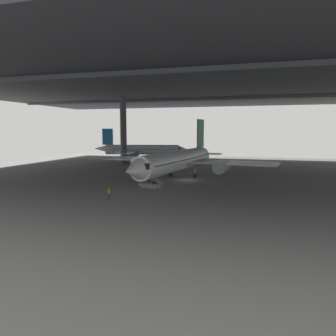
# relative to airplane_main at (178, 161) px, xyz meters

# --- Properties ---
(ground_plane) EXTENTS (110.00, 110.00, 0.00)m
(ground_plane) POSITION_rel_airplane_main_xyz_m (1.45, -0.83, -3.41)
(ground_plane) COLOR slate
(hangar_structure) EXTENTS (121.00, 99.00, 18.83)m
(hangar_structure) POSITION_rel_airplane_main_xyz_m (1.37, 12.93, 14.78)
(hangar_structure) COLOR #4C4F54
(hangar_structure) RESTS_ON ground_plane
(airplane_main) EXTENTS (34.95, 35.87, 11.27)m
(airplane_main) POSITION_rel_airplane_main_xyz_m (0.00, 0.00, 0.00)
(airplane_main) COLOR white
(airplane_main) RESTS_ON ground_plane
(boarding_stairs) EXTENTS (4.32, 2.04, 4.62)m
(boarding_stairs) POSITION_rel_airplane_main_xyz_m (-2.05, -9.76, -2.69)
(boarding_stairs) COLOR slate
(boarding_stairs) RESTS_ON ground_plane
(crew_worker_near_nose) EXTENTS (0.35, 0.51, 1.65)m
(crew_worker_near_nose) POSITION_rel_airplane_main_xyz_m (-4.34, -19.52, -2.48)
(crew_worker_near_nose) COLOR #232838
(crew_worker_near_nose) RESTS_ON ground_plane
(crew_worker_by_stairs) EXTENTS (0.46, 0.39, 1.68)m
(crew_worker_by_stairs) POSITION_rel_airplane_main_xyz_m (-3.15, -7.31, -2.45)
(crew_worker_by_stairs) COLOR #232838
(crew_worker_by_stairs) RESTS_ON ground_plane
(airplane_distant) EXTENTS (29.00, 28.45, 9.47)m
(airplane_distant) POSITION_rel_airplane_main_xyz_m (-20.63, 34.47, -0.34)
(airplane_distant) COLOR white
(airplane_distant) RESTS_ON ground_plane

